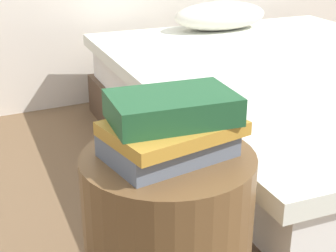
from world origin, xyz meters
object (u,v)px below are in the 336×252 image
book_slate (168,146)px  book_ochre (173,128)px  book_forest (171,107)px  bed (297,110)px

book_slate → book_ochre: 0.04m
book_ochre → book_forest: book_forest is taller
book_slate → book_forest: bearing=25.0°
bed → book_forest: 1.39m
book_forest → bed: bearing=43.6°
book_slate → book_ochre: (0.01, -0.01, 0.04)m
bed → book_slate: bearing=-139.0°
book_slate → book_ochre: book_ochre is taller
bed → book_forest: size_ratio=7.72×
book_slate → book_forest: book_forest is taller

